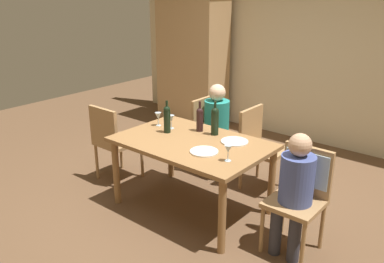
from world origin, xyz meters
TOP-DOWN VIEW (x-y plane):
  - ground_plane at (0.00, 0.00)m, footprint 10.00×10.00m
  - rear_room_partition at (0.00, 2.69)m, footprint 6.40×0.12m
  - armoire_cabinet at (-1.85, 2.24)m, footprint 1.18×0.62m
  - dining_table at (0.00, 0.00)m, footprint 1.51×0.99m
  - chair_far_left at (-0.43, 0.87)m, footprint 0.44×0.44m
  - chair_right_end at (1.13, 0.12)m, footprint 0.44×0.46m
  - chair_left_end at (-1.13, -0.09)m, footprint 0.44×0.44m
  - chair_far_right at (0.25, 0.87)m, footprint 0.44×0.44m
  - person_woman_host at (-0.31, 0.87)m, footprint 0.34×0.30m
  - person_man_bearded at (1.13, -0.03)m, footprint 0.29×0.33m
  - wine_bottle_tall_green at (-0.36, 0.03)m, footprint 0.07×0.07m
  - wine_bottle_dark_red at (-0.13, 0.28)m, footprint 0.07×0.07m
  - wine_bottle_short_olive at (0.06, 0.29)m, footprint 0.08×0.08m
  - wine_glass_near_left at (0.55, -0.17)m, footprint 0.07×0.07m
  - wine_glass_centre at (-0.41, 0.15)m, footprint 0.07×0.07m
  - wine_glass_near_right at (-0.59, 0.13)m, footprint 0.07×0.07m
  - dinner_plate_host at (0.27, -0.15)m, footprint 0.26×0.26m
  - dinner_plate_guest_left at (0.34, 0.24)m, footprint 0.27×0.27m
  - handbag at (0.69, 0.87)m, footprint 0.15×0.29m

SIDE VIEW (x-z plane):
  - ground_plane at x=0.00m, z-range 0.00..0.00m
  - handbag at x=0.69m, z-range 0.00..0.22m
  - chair_far_left at x=-0.43m, z-range 0.07..0.99m
  - chair_left_end at x=-1.13m, z-range 0.07..0.99m
  - chair_far_right at x=0.25m, z-range 0.07..0.99m
  - chair_right_end at x=1.13m, z-range 0.13..1.05m
  - person_man_bearded at x=1.13m, z-range 0.09..1.18m
  - person_woman_host at x=-0.31m, z-range 0.09..1.21m
  - dining_table at x=0.00m, z-range 0.28..1.04m
  - dinner_plate_host at x=0.27m, z-range 0.75..0.77m
  - dinner_plate_guest_left at x=0.34m, z-range 0.75..0.77m
  - wine_glass_near_left at x=0.55m, z-range 0.78..0.93m
  - wine_glass_centre at x=-0.41m, z-range 0.78..0.93m
  - wine_glass_near_right at x=-0.59m, z-range 0.78..0.93m
  - wine_bottle_dark_red at x=-0.13m, z-range 0.73..1.05m
  - wine_bottle_tall_green at x=-0.36m, z-range 0.73..1.08m
  - wine_bottle_short_olive at x=0.06m, z-range 0.73..1.09m
  - armoire_cabinet at x=-1.85m, z-range 0.01..2.19m
  - rear_room_partition at x=0.00m, z-range 0.00..2.70m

